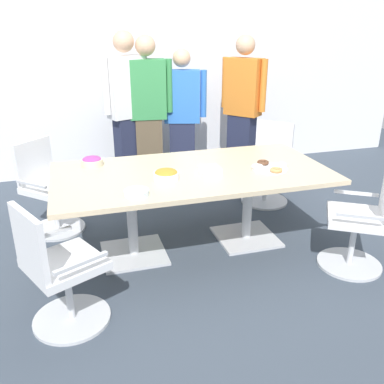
{
  "coord_description": "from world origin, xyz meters",
  "views": [
    {
      "loc": [
        -0.98,
        -3.32,
        1.96
      ],
      "look_at": [
        0.0,
        0.0,
        0.55
      ],
      "focal_mm": 38.98,
      "sensor_mm": 36.0,
      "label": 1
    }
  ],
  "objects_px": {
    "snack_bowl_candy_mix": "(92,161)",
    "napkin_pile": "(210,171)",
    "office_chair_3": "(49,192)",
    "plate_stack": "(137,193)",
    "snack_bowl_chips_orange": "(166,175)",
    "office_chair_1": "(362,224)",
    "person_standing_3": "(243,108)",
    "donut_platter": "(270,167)",
    "person_standing_0": "(127,109)",
    "person_standing_1": "(148,111)",
    "conference_table": "(192,184)",
    "office_chair_2": "(268,168)",
    "office_chair_0": "(58,274)",
    "person_standing_2": "(182,116)"
  },
  "relations": [
    {
      "from": "snack_bowl_candy_mix",
      "to": "napkin_pile",
      "type": "bearing_deg",
      "value": -28.36
    },
    {
      "from": "office_chair_3",
      "to": "snack_bowl_candy_mix",
      "type": "bearing_deg",
      "value": 94.82
    },
    {
      "from": "plate_stack",
      "to": "snack_bowl_chips_orange",
      "type": "bearing_deg",
      "value": 42.5
    },
    {
      "from": "office_chair_1",
      "to": "person_standing_3",
      "type": "distance_m",
      "value": 2.37
    },
    {
      "from": "snack_bowl_candy_mix",
      "to": "donut_platter",
      "type": "height_order",
      "value": "snack_bowl_candy_mix"
    },
    {
      "from": "snack_bowl_chips_orange",
      "to": "office_chair_3",
      "type": "bearing_deg",
      "value": 137.82
    },
    {
      "from": "person_standing_0",
      "to": "person_standing_1",
      "type": "height_order",
      "value": "person_standing_0"
    },
    {
      "from": "person_standing_3",
      "to": "snack_bowl_chips_orange",
      "type": "xyz_separation_m",
      "value": [
        -1.39,
        -1.71,
        -0.17
      ]
    },
    {
      "from": "conference_table",
      "to": "office_chair_2",
      "type": "relative_size",
      "value": 2.64
    },
    {
      "from": "office_chair_0",
      "to": "office_chair_2",
      "type": "distance_m",
      "value": 2.82
    },
    {
      "from": "office_chair_1",
      "to": "office_chair_3",
      "type": "xyz_separation_m",
      "value": [
        -2.52,
        1.49,
        0.0
      ]
    },
    {
      "from": "office_chair_0",
      "to": "person_standing_2",
      "type": "relative_size",
      "value": 0.54
    },
    {
      "from": "donut_platter",
      "to": "plate_stack",
      "type": "relative_size",
      "value": 1.76
    },
    {
      "from": "snack_bowl_candy_mix",
      "to": "plate_stack",
      "type": "height_order",
      "value": "snack_bowl_candy_mix"
    },
    {
      "from": "office_chair_2",
      "to": "conference_table",
      "type": "bearing_deg",
      "value": 81.05
    },
    {
      "from": "conference_table",
      "to": "plate_stack",
      "type": "relative_size",
      "value": 12.7
    },
    {
      "from": "office_chair_2",
      "to": "napkin_pile",
      "type": "height_order",
      "value": "office_chair_2"
    },
    {
      "from": "plate_stack",
      "to": "conference_table",
      "type": "bearing_deg",
      "value": 36.63
    },
    {
      "from": "office_chair_0",
      "to": "snack_bowl_candy_mix",
      "type": "relative_size",
      "value": 4.72
    },
    {
      "from": "snack_bowl_candy_mix",
      "to": "conference_table",
      "type": "bearing_deg",
      "value": -25.77
    },
    {
      "from": "person_standing_1",
      "to": "snack_bowl_chips_orange",
      "type": "bearing_deg",
      "value": 90.06
    },
    {
      "from": "snack_bowl_candy_mix",
      "to": "snack_bowl_chips_orange",
      "type": "relative_size",
      "value": 0.9
    },
    {
      "from": "office_chair_3",
      "to": "plate_stack",
      "type": "bearing_deg",
      "value": 75.01
    },
    {
      "from": "office_chair_0",
      "to": "donut_platter",
      "type": "relative_size",
      "value": 2.74
    },
    {
      "from": "conference_table",
      "to": "plate_stack",
      "type": "bearing_deg",
      "value": -143.37
    },
    {
      "from": "office_chair_2",
      "to": "napkin_pile",
      "type": "relative_size",
      "value": 5.54
    },
    {
      "from": "person_standing_3",
      "to": "snack_bowl_chips_orange",
      "type": "relative_size",
      "value": 8.53
    },
    {
      "from": "conference_table",
      "to": "person_standing_0",
      "type": "relative_size",
      "value": 1.27
    },
    {
      "from": "office_chair_1",
      "to": "person_standing_3",
      "type": "bearing_deg",
      "value": 35.45
    },
    {
      "from": "person_standing_0",
      "to": "donut_platter",
      "type": "bearing_deg",
      "value": 95.36
    },
    {
      "from": "person_standing_1",
      "to": "person_standing_3",
      "type": "relative_size",
      "value": 1.0
    },
    {
      "from": "office_chair_1",
      "to": "snack_bowl_candy_mix",
      "type": "distance_m",
      "value": 2.41
    },
    {
      "from": "person_standing_2",
      "to": "donut_platter",
      "type": "distance_m",
      "value": 1.88
    },
    {
      "from": "plate_stack",
      "to": "napkin_pile",
      "type": "relative_size",
      "value": 1.15
    },
    {
      "from": "office_chair_0",
      "to": "snack_bowl_chips_orange",
      "type": "distance_m",
      "value": 1.17
    },
    {
      "from": "office_chair_2",
      "to": "plate_stack",
      "type": "distance_m",
      "value": 2.14
    },
    {
      "from": "person_standing_1",
      "to": "person_standing_3",
      "type": "height_order",
      "value": "person_standing_1"
    },
    {
      "from": "person_standing_0",
      "to": "person_standing_2",
      "type": "xyz_separation_m",
      "value": [
        0.68,
        0.02,
        -0.13
      ]
    },
    {
      "from": "donut_platter",
      "to": "person_standing_3",
      "type": "bearing_deg",
      "value": 75.14
    },
    {
      "from": "office_chair_2",
      "to": "person_standing_0",
      "type": "height_order",
      "value": "person_standing_0"
    },
    {
      "from": "person_standing_1",
      "to": "person_standing_2",
      "type": "distance_m",
      "value": 0.45
    },
    {
      "from": "office_chair_1",
      "to": "office_chair_3",
      "type": "bearing_deg",
      "value": 91.56
    },
    {
      "from": "person_standing_0",
      "to": "snack_bowl_chips_orange",
      "type": "bearing_deg",
      "value": 68.49
    },
    {
      "from": "office_chair_2",
      "to": "snack_bowl_chips_orange",
      "type": "distance_m",
      "value": 1.76
    },
    {
      "from": "person_standing_3",
      "to": "napkin_pile",
      "type": "xyz_separation_m",
      "value": [
        -1.0,
        -1.68,
        -0.18
      ]
    },
    {
      "from": "donut_platter",
      "to": "plate_stack",
      "type": "height_order",
      "value": "donut_platter"
    },
    {
      "from": "person_standing_0",
      "to": "napkin_pile",
      "type": "xyz_separation_m",
      "value": [
        0.44,
        -1.81,
        -0.21
      ]
    },
    {
      "from": "office_chair_0",
      "to": "plate_stack",
      "type": "distance_m",
      "value": 0.8
    },
    {
      "from": "person_standing_1",
      "to": "snack_bowl_chips_orange",
      "type": "xyz_separation_m",
      "value": [
        -0.2,
        -1.82,
        -0.17
      ]
    },
    {
      "from": "person_standing_1",
      "to": "napkin_pile",
      "type": "distance_m",
      "value": 1.81
    }
  ]
}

